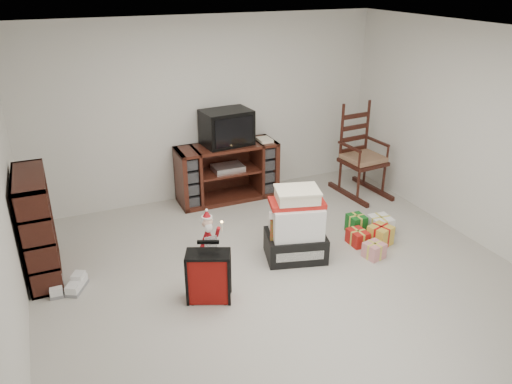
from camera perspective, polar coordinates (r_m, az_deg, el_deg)
room at (r=4.77m, az=3.73°, el=2.27°), size 5.01×5.01×2.51m
tv_stand at (r=7.04m, az=-3.30°, el=2.28°), size 1.41×0.51×0.81m
bookshelf at (r=5.68m, az=-23.69°, el=-3.82°), size 0.31×0.94×1.15m
rocking_chair at (r=7.39m, az=11.82°, el=3.37°), size 0.62×0.95×1.36m
gift_pile at (r=5.61m, az=4.60°, el=-4.21°), size 0.76×0.63×0.83m
red_suitcase at (r=4.97m, az=-5.43°, el=-9.58°), size 0.46×0.36×0.62m
stocking at (r=5.51m, az=2.82°, el=-5.33°), size 0.32×0.24×0.63m
teddy_bear at (r=5.66m, az=4.94°, el=-6.43°), size 0.23×0.21×0.35m
santa_figurine at (r=6.31m, az=5.18°, el=-2.46°), size 0.26×0.25×0.54m
mrs_claus_figurine at (r=5.73m, az=-5.53°, el=-5.27°), size 0.28×0.27×0.58m
sneaker_pair at (r=5.55m, az=-20.83°, el=-9.99°), size 0.40×0.33×0.11m
gift_cluster at (r=6.16m, az=12.75°, el=-4.60°), size 0.70×0.80×0.24m
crt_television at (r=6.87m, az=-3.37°, el=7.37°), size 0.69×0.53×0.48m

